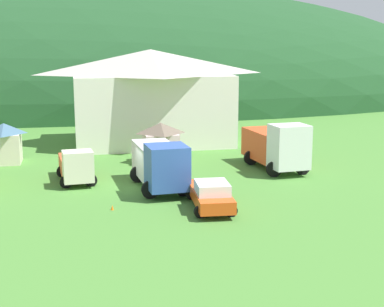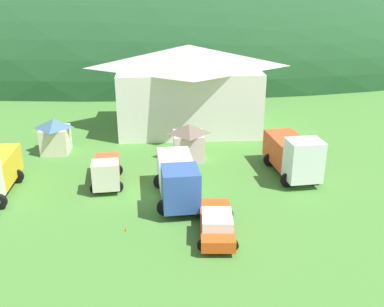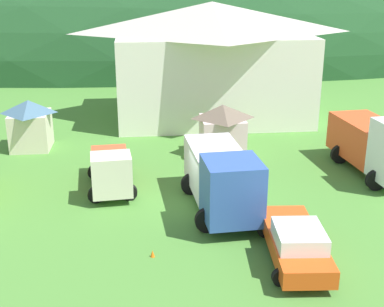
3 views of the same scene
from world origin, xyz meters
TOP-DOWN VIEW (x-y plane):
  - ground_plane at (0.00, 0.00)m, footprint 200.00×200.00m
  - forested_hill_backdrop at (0.00, 57.85)m, footprint 132.76×60.00m
  - depot_building at (3.00, 16.44)m, footprint 15.18×10.67m
  - play_shed_cream at (-9.49, 9.76)m, footprint 2.56×2.77m
  - play_shed_pink at (2.45, 7.23)m, footprint 2.81×2.80m
  - light_truck_cream at (-4.11, 2.34)m, footprint 2.70×5.33m
  - box_truck_blue at (1.17, -0.67)m, footprint 3.47×7.04m
  - heavy_rig_white at (10.47, 3.09)m, footprint 3.69×7.01m
  - service_pickup_orange at (3.34, -5.40)m, footprint 2.66×5.52m
  - traffic_cone_near_pickup at (-2.19, -4.56)m, footprint 0.36×0.36m

SIDE VIEW (x-z plane):
  - ground_plane at x=0.00m, z-range 0.00..0.00m
  - forested_hill_backdrop at x=0.00m, z-range -18.54..18.54m
  - traffic_cone_near_pickup at x=-2.19m, z-range -0.29..0.29m
  - service_pickup_orange at x=3.34m, z-range 0.00..1.66m
  - light_truck_cream at x=-4.11m, z-range -0.04..2.36m
  - play_shed_cream at x=-9.49m, z-range 0.05..3.21m
  - play_shed_pink at x=2.45m, z-range 0.05..3.24m
  - box_truck_blue at x=1.17m, z-range 0.12..3.35m
  - heavy_rig_white at x=10.47m, z-range 0.00..3.66m
  - depot_building at x=3.00m, z-range 0.13..8.81m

